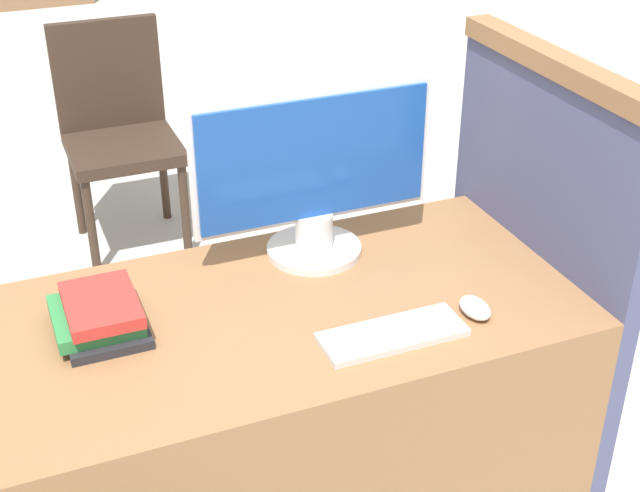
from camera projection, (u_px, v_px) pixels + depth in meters
The scene contains 7 objects.
desk at pixel (284, 429), 2.26m from camera, with size 1.40×0.71×0.73m.
carrel_divider at pixel (532, 278), 2.39m from camera, with size 0.07×0.77×1.25m.
monitor at pixel (314, 176), 2.20m from camera, with size 0.62×0.24×0.44m.
keyboard at pixel (393, 334), 1.97m from camera, with size 0.33×0.12×0.02m.
mouse at pixel (475, 308), 2.05m from camera, with size 0.06×0.10×0.04m.
book_stack at pixel (100, 315), 1.99m from camera, with size 0.20×0.25×0.08m.
far_chair at pixel (118, 124), 3.64m from camera, with size 0.44×0.44×0.92m.
Camera 1 is at (-0.57, -1.28, 1.89)m, focal length 50.00 mm.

